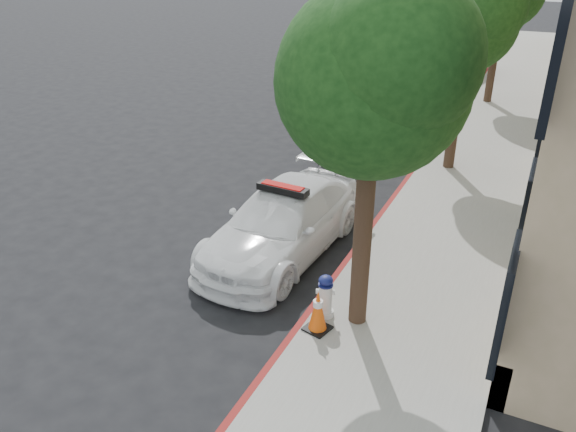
% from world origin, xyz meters
% --- Properties ---
extents(ground, '(120.00, 120.00, 0.00)m').
position_xyz_m(ground, '(0.00, 0.00, 0.00)').
color(ground, black).
rests_on(ground, ground).
extents(sidewalk, '(3.20, 50.00, 0.15)m').
position_xyz_m(sidewalk, '(3.60, 10.00, 0.07)').
color(sidewalk, gray).
rests_on(sidewalk, ground).
extents(curb_strip, '(0.12, 50.00, 0.15)m').
position_xyz_m(curb_strip, '(2.06, 10.00, 0.07)').
color(curb_strip, maroon).
rests_on(curb_strip, ground).
extents(tree_near, '(2.92, 2.82, 5.62)m').
position_xyz_m(tree_near, '(2.93, -2.01, 4.27)').
color(tree_near, black).
rests_on(tree_near, sidewalk).
extents(tree_mid, '(2.77, 2.64, 5.43)m').
position_xyz_m(tree_mid, '(2.93, 5.99, 4.16)').
color(tree_mid, black).
rests_on(tree_mid, sidewalk).
extents(police_car, '(2.28, 4.96, 1.56)m').
position_xyz_m(police_car, '(0.62, -0.21, 0.71)').
color(police_car, white).
rests_on(police_car, ground).
extents(parked_car_mid, '(1.98, 4.51, 1.51)m').
position_xyz_m(parked_car_mid, '(-0.03, 7.21, 0.76)').
color(parked_car_mid, black).
rests_on(parked_car_mid, ground).
extents(parked_car_far, '(1.45, 4.12, 1.36)m').
position_xyz_m(parked_car_far, '(1.20, 18.79, 0.68)').
color(parked_car_far, '#161D39').
rests_on(parked_car_far, ground).
extents(fire_hydrant, '(0.34, 0.31, 0.80)m').
position_xyz_m(fire_hydrant, '(2.35, -2.12, 0.54)').
color(fire_hydrant, silver).
rests_on(fire_hydrant, sidewalk).
extents(traffic_cone, '(0.48, 0.48, 0.76)m').
position_xyz_m(traffic_cone, '(2.39, -2.54, 0.52)').
color(traffic_cone, black).
rests_on(traffic_cone, sidewalk).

